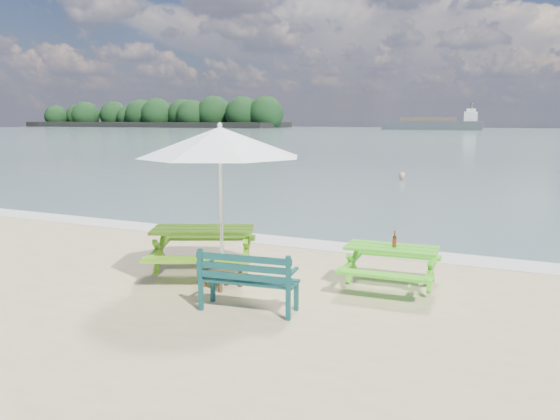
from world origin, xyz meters
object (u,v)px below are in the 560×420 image
at_px(side_table, 222,276).
at_px(beer_bottle, 394,242).
at_px(swimmer, 401,191).
at_px(park_bench, 249,292).
at_px(patio_umbrella, 220,142).
at_px(picnic_table_right, 391,268).
at_px(picnic_table_left, 204,252).

relative_size(side_table, beer_bottle, 2.55).
bearing_deg(swimmer, side_table, -87.31).
height_order(park_bench, side_table, park_bench).
height_order(side_table, patio_umbrella, patio_umbrella).
bearing_deg(beer_bottle, side_table, -157.21).
bearing_deg(beer_bottle, picnic_table_right, 169.34).
height_order(park_bench, beer_bottle, beer_bottle).
xyz_separation_m(park_bench, side_table, (-0.91, 0.79, -0.09)).
relative_size(patio_umbrella, swimmer, 1.95).
distance_m(patio_umbrella, beer_bottle, 3.17).
bearing_deg(side_table, beer_bottle, 22.79).
bearing_deg(patio_umbrella, swimmer, 92.69).
bearing_deg(park_bench, picnic_table_right, 49.68).
distance_m(side_table, swimmer, 16.92).
relative_size(picnic_table_right, swimmer, 0.97).
distance_m(picnic_table_left, side_table, 0.85).
height_order(park_bench, swimmer, park_bench).
height_order(picnic_table_right, side_table, picnic_table_right).
height_order(side_table, beer_bottle, beer_bottle).
height_order(picnic_table_right, swimmer, picnic_table_right).
bearing_deg(picnic_table_right, park_bench, -130.32).
bearing_deg(patio_umbrella, park_bench, -41.14).
distance_m(picnic_table_left, swimmer, 16.43).
distance_m(park_bench, side_table, 1.21).
distance_m(picnic_table_left, patio_umbrella, 2.11).
xyz_separation_m(side_table, patio_umbrella, (-0.00, 0.00, 2.16)).
bearing_deg(picnic_table_right, picnic_table_left, -169.33).
xyz_separation_m(patio_umbrella, swimmer, (-0.79, 16.89, -2.85)).
relative_size(picnic_table_right, beer_bottle, 6.36).
height_order(picnic_table_left, picnic_table_right, picnic_table_left).
distance_m(picnic_table_right, swimmer, 16.17).
relative_size(park_bench, side_table, 2.14).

